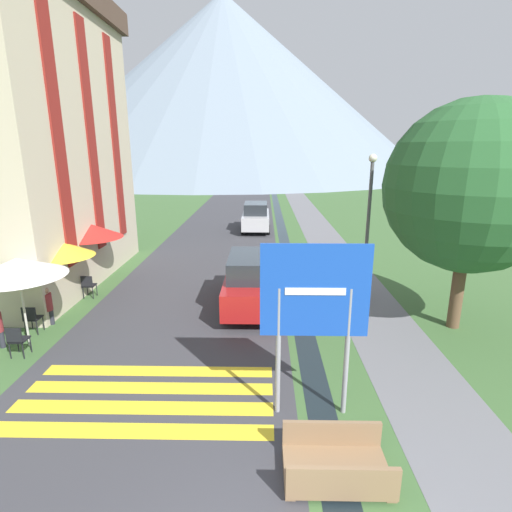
% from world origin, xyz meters
% --- Properties ---
extents(ground_plane, '(160.00, 160.00, 0.00)m').
position_xyz_m(ground_plane, '(0.00, 20.00, 0.00)').
color(ground_plane, '#3D6033').
extents(road, '(6.40, 60.00, 0.01)m').
position_xyz_m(road, '(-2.50, 30.00, 0.00)').
color(road, '#38383D').
rests_on(road, ground_plane).
extents(footpath, '(2.20, 60.00, 0.01)m').
position_xyz_m(footpath, '(3.60, 30.00, 0.00)').
color(footpath, slate).
rests_on(footpath, ground_plane).
extents(drainage_channel, '(0.60, 60.00, 0.00)m').
position_xyz_m(drainage_channel, '(1.20, 30.00, 0.00)').
color(drainage_channel, black).
rests_on(drainage_channel, ground_plane).
extents(crosswalk_marking, '(5.44, 2.54, 0.01)m').
position_xyz_m(crosswalk_marking, '(-2.50, 4.12, 0.01)').
color(crosswalk_marking, yellow).
rests_on(crosswalk_marking, ground_plane).
extents(mountain_distant, '(79.88, 79.88, 33.59)m').
position_xyz_m(mountain_distant, '(-7.95, 81.82, 16.79)').
color(mountain_distant, slate).
rests_on(mountain_distant, ground_plane).
extents(hotel_building, '(6.40, 9.52, 11.00)m').
position_xyz_m(hotel_building, '(-9.40, 12.00, 5.93)').
color(hotel_building, '#BCAD93').
rests_on(hotel_building, ground_plane).
extents(road_sign, '(2.06, 0.11, 3.53)m').
position_xyz_m(road_sign, '(0.97, 3.71, 2.34)').
color(road_sign, gray).
rests_on(road_sign, ground_plane).
extents(footbridge, '(1.70, 1.10, 0.65)m').
position_xyz_m(footbridge, '(1.20, 2.05, 0.23)').
color(footbridge, '#846647').
rests_on(footbridge, ground_plane).
extents(parked_car_near, '(1.79, 4.39, 1.82)m').
position_xyz_m(parked_car_near, '(-0.40, 9.34, 0.91)').
color(parked_car_near, '#A31919').
rests_on(parked_car_near, ground_plane).
extents(parked_car_far, '(1.77, 4.10, 1.82)m').
position_xyz_m(parked_car_far, '(-0.50, 22.07, 0.91)').
color(parked_car_far, '#B2B2B7').
rests_on(parked_car_far, ground_plane).
extents(cafe_chair_near_right, '(0.40, 0.40, 0.85)m').
position_xyz_m(cafe_chair_near_right, '(-6.63, 7.10, 0.51)').
color(cafe_chair_near_right, black).
rests_on(cafe_chair_near_right, ground_plane).
extents(cafe_chair_middle, '(0.40, 0.40, 0.85)m').
position_xyz_m(cafe_chair_middle, '(-7.00, 8.73, 0.51)').
color(cafe_chair_middle, black).
rests_on(cafe_chair_middle, ground_plane).
extents(cafe_chair_nearest, '(0.40, 0.40, 0.85)m').
position_xyz_m(cafe_chair_nearest, '(-6.25, 5.77, 0.51)').
color(cafe_chair_nearest, black).
rests_on(cafe_chair_nearest, ground_plane).
extents(cafe_chair_far_right, '(0.40, 0.40, 0.85)m').
position_xyz_m(cafe_chair_far_right, '(-6.21, 9.95, 0.51)').
color(cafe_chair_far_right, black).
rests_on(cafe_chair_far_right, ground_plane).
extents(cafe_umbrella_front_white, '(2.41, 2.41, 2.46)m').
position_xyz_m(cafe_umbrella_front_white, '(-6.35, 6.40, 2.22)').
color(cafe_umbrella_front_white, '#B7B2A8').
rests_on(cafe_umbrella_front_white, ground_plane).
extents(cafe_umbrella_middle_yellow, '(2.13, 2.13, 2.28)m').
position_xyz_m(cafe_umbrella_middle_yellow, '(-6.60, 9.12, 2.02)').
color(cafe_umbrella_middle_yellow, '#B7B2A8').
rests_on(cafe_umbrella_middle_yellow, ground_plane).
extents(cafe_umbrella_rear_red, '(2.36, 2.36, 2.45)m').
position_xyz_m(cafe_umbrella_rear_red, '(-6.51, 11.26, 2.18)').
color(cafe_umbrella_rear_red, '#B7B2A8').
rests_on(cafe_umbrella_rear_red, ground_plane).
extents(person_seated_far, '(0.32, 0.32, 1.20)m').
position_xyz_m(person_seated_far, '(-6.51, 7.75, 0.66)').
color(person_seated_far, '#282833').
rests_on(person_seated_far, ground_plane).
extents(streetlamp, '(0.28, 0.28, 5.01)m').
position_xyz_m(streetlamp, '(3.62, 10.34, 2.98)').
color(streetlamp, '#515156').
rests_on(streetlamp, ground_plane).
extents(tree_by_path, '(4.74, 4.74, 6.52)m').
position_xyz_m(tree_by_path, '(5.71, 7.82, 4.14)').
color(tree_by_path, brown).
rests_on(tree_by_path, ground_plane).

